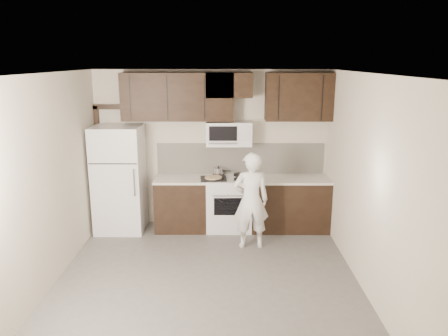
{
  "coord_description": "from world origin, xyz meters",
  "views": [
    {
      "loc": [
        0.25,
        -5.19,
        2.86
      ],
      "look_at": [
        0.22,
        0.9,
        1.34
      ],
      "focal_mm": 35.0,
      "sensor_mm": 36.0,
      "label": 1
    }
  ],
  "objects_px": {
    "refrigerator": "(119,179)",
    "person": "(251,201)",
    "stove": "(229,203)",
    "microwave": "(229,133)"
  },
  "relations": [
    {
      "from": "microwave",
      "to": "refrigerator",
      "type": "xyz_separation_m",
      "value": [
        -1.85,
        -0.17,
        -0.75
      ]
    },
    {
      "from": "microwave",
      "to": "person",
      "type": "relative_size",
      "value": 0.5
    },
    {
      "from": "stove",
      "to": "person",
      "type": "bearing_deg",
      "value": -66.56
    },
    {
      "from": "microwave",
      "to": "refrigerator",
      "type": "bearing_deg",
      "value": -174.85
    },
    {
      "from": "person",
      "to": "stove",
      "type": "bearing_deg",
      "value": -71.71
    },
    {
      "from": "refrigerator",
      "to": "person",
      "type": "xyz_separation_m",
      "value": [
        2.18,
        -0.72,
        -0.14
      ]
    },
    {
      "from": "refrigerator",
      "to": "person",
      "type": "height_order",
      "value": "refrigerator"
    },
    {
      "from": "stove",
      "to": "refrigerator",
      "type": "distance_m",
      "value": 1.9
    },
    {
      "from": "person",
      "to": "refrigerator",
      "type": "bearing_deg",
      "value": -23.3
    },
    {
      "from": "microwave",
      "to": "refrigerator",
      "type": "distance_m",
      "value": 2.0
    }
  ]
}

